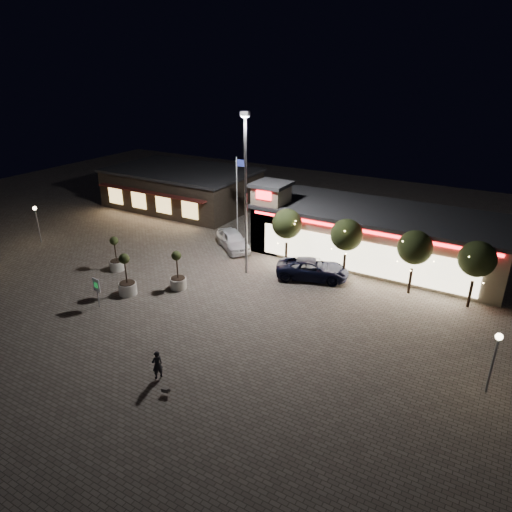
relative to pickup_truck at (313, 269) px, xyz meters
The scene contains 19 objects.
ground 11.97m from the pickup_truck, 125.44° to the right, with size 90.00×90.00×0.00m, color #71665B.
retail_building 6.76m from the pickup_truck, 67.03° to the left, with size 20.40×8.40×6.10m.
restaurant_building 23.34m from the pickup_truck, 153.93° to the left, with size 16.40×11.00×4.30m.
floodlight_pole 8.14m from the pickup_truck, 160.60° to the right, with size 0.60×0.40×12.38m.
flagpole 10.22m from the pickup_truck, 159.72° to the left, with size 0.95×0.10×8.00m.
lamp_post_west 25.64m from the pickup_truck, 167.04° to the right, with size 0.36×0.36×3.48m.
lamp_post_east 15.28m from the pickup_truck, 30.62° to the right, with size 0.36×0.36×3.48m.
string_tree_a 4.24m from the pickup_truck, 156.64° to the left, with size 2.42×2.42×4.79m.
string_tree_b 3.70m from the pickup_truck, 31.41° to the left, with size 2.42×2.42×4.79m.
string_tree_c 7.71m from the pickup_truck, 10.14° to the left, with size 2.42×2.42×4.79m.
string_tree_d 11.49m from the pickup_truck, ahead, with size 2.42×2.42×4.79m.
pickup_truck is the anchor object (origin of this frame).
white_sedan 8.81m from the pickup_truck, 167.12° to the left, with size 1.98×4.93×1.68m, color white.
pedestrian 15.46m from the pickup_truck, 97.98° to the right, with size 0.60×0.39×1.63m, color black.
dog 16.17m from the pickup_truck, 93.07° to the right, with size 0.51×0.26×0.27m.
planter_left 15.64m from the pickup_truck, 155.20° to the right, with size 1.17×1.17×2.87m.
planter_mid 13.89m from the pickup_truck, 138.76° to the right, with size 1.28×1.28×3.16m.
planter_right 10.27m from the pickup_truck, 140.00° to the right, with size 1.22×1.22×2.99m.
valet_sign 15.81m from the pickup_truck, 132.82° to the right, with size 0.71×0.16×2.16m.
Camera 1 is at (19.29, -20.06, 15.54)m, focal length 32.00 mm.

